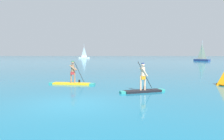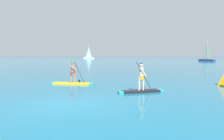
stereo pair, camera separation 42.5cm
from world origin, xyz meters
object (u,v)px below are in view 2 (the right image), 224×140
object	(u,v)px
sailboat_left_horizon	(89,57)
paddleboarder_far_right	(141,86)
paddleboarder_mid_center	(72,80)
sailboat_right_horizon	(207,58)

from	to	relation	value
sailboat_left_horizon	paddleboarder_far_right	bearing A→B (deg)	127.05
paddleboarder_mid_center	sailboat_left_horizon	distance (m)	90.42
paddleboarder_far_right	sailboat_left_horizon	size ratio (longest dim) A/B	0.39
sailboat_left_horizon	sailboat_right_horizon	distance (m)	56.24
paddleboarder_far_right	sailboat_right_horizon	distance (m)	61.99
sailboat_right_horizon	paddleboarder_far_right	bearing A→B (deg)	-60.48
paddleboarder_far_right	sailboat_left_horizon	world-z (taller)	sailboat_left_horizon
paddleboarder_mid_center	paddleboarder_far_right	bearing A→B (deg)	-23.50
sailboat_left_horizon	sailboat_right_horizon	bearing A→B (deg)	166.26
sailboat_right_horizon	sailboat_left_horizon	bearing A→B (deg)	-166.26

